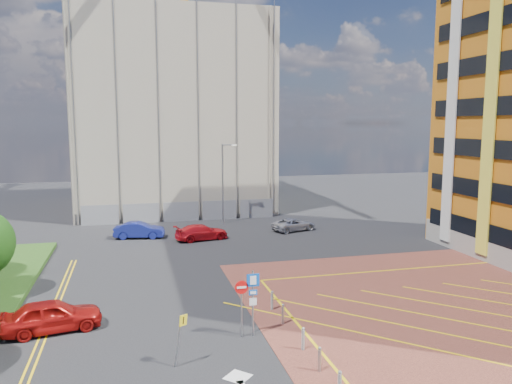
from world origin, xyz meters
name	(u,v)px	position (x,y,z in m)	size (l,w,h in m)	color
ground	(247,346)	(0.00, 0.00, 0.00)	(140.00, 140.00, 0.00)	black
forecourt	(509,317)	(14.00, 0.00, 0.01)	(26.00, 26.00, 0.02)	brown
lamp_back	(223,180)	(4.08, 28.00, 4.36)	(1.53, 0.16, 8.00)	#9EA0A8
sign_cluster	(249,297)	(0.30, 0.98, 1.95)	(1.17, 0.12, 3.20)	#9EA0A8
warning_sign	(180,334)	(-3.12, -1.18, 1.43)	(0.62, 0.39, 2.25)	#9EA0A8
bollard_row	(308,347)	(2.30, -1.67, 0.47)	(0.14, 11.14, 0.90)	#9EA0A8
construction_building	(171,115)	(0.00, 40.00, 11.00)	(21.20, 19.20, 22.00)	#B0A290
construction_fence	(191,211)	(1.00, 30.00, 1.00)	(21.60, 0.06, 2.00)	gray
car_red_left	(52,316)	(-8.79, 3.92, 0.78)	(1.85, 4.60, 1.57)	#9E100D
car_blue_back	(139,230)	(-4.33, 23.22, 0.71)	(1.51, 4.32, 1.42)	navy
car_red_back	(202,232)	(0.89, 21.27, 0.67)	(1.87, 4.60, 1.33)	red
car_silver_back	(294,224)	(9.80, 22.86, 0.59)	(1.94, 4.22, 1.17)	#B5B4BB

